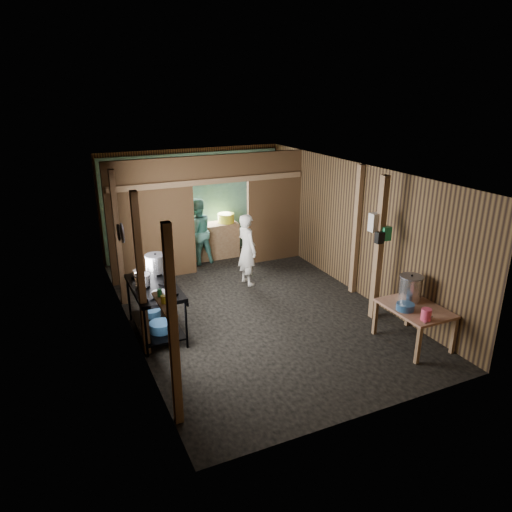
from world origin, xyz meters
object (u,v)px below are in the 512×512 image
stove_pot_large (156,264)px  cook (247,250)px  prep_table (413,325)px  yellow_tub (226,218)px  gas_range (156,310)px  pink_bucket (426,314)px  stock_pot (410,289)px

stove_pot_large → cook: cook is taller
prep_table → cook: cook is taller
yellow_tub → prep_table: bearing=-77.4°
prep_table → yellow_tub: (-1.18, 5.28, 0.64)m
gas_range → cook: bearing=30.7°
pink_bucket → yellow_tub: (-1.01, 5.69, 0.22)m
stove_pot_large → pink_bucket: (3.37, -3.02, -0.30)m
prep_table → pink_bucket: pink_bucket is taller
gas_range → cook: size_ratio=0.98×
pink_bucket → yellow_tub: yellow_tub is taller
gas_range → prep_table: 4.25m
stock_pot → gas_range: bearing=154.5°
pink_bucket → stock_pot: bearing=67.7°
gas_range → stove_pot_large: (0.17, 0.54, 0.60)m
prep_table → stove_pot_large: 4.46m
cook → stock_pot: bearing=-161.1°
gas_range → stove_pot_large: 0.83m
yellow_tub → cook: cook is taller
prep_table → cook: bearing=112.8°
stove_pot_large → cook: size_ratio=0.24×
stove_pot_large → stock_pot: (3.64, -2.36, -0.19)m
prep_table → stove_pot_large: size_ratio=3.00×
stock_pot → pink_bucket: bearing=-112.3°
stove_pot_large → yellow_tub: (2.36, 2.67, -0.08)m
gas_range → prep_table: gas_range is taller
stove_pot_large → cook: 2.27m
gas_range → pink_bucket: 4.33m
stock_pot → cook: bearing=115.8°
stove_pot_large → stock_pot: bearing=-33.0°
stock_pot → yellow_tub: size_ratio=1.12×
prep_table → cook: size_ratio=0.72×
gas_range → cook: cook is taller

